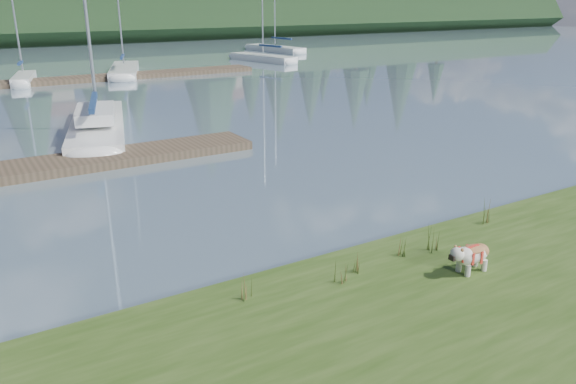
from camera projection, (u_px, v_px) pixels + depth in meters
ground at (42, 84)px, 36.87m from camera, size 200.00×200.00×0.00m
bulldog at (472, 254)px, 10.82m from camera, size 0.99×0.44×0.60m
sailboat_main at (98, 120)px, 24.03m from camera, size 4.58×10.43×14.61m
dock_near at (16, 171)px, 17.91m from camera, size 16.00×2.00×0.30m
dock_far at (74, 80)px, 37.80m from camera, size 26.00×2.20×0.30m
sailboat_bg_2 at (25, 77)px, 37.50m from camera, size 2.32×5.71×8.70m
sailboat_bg_3 at (125, 69)px, 42.10m from camera, size 4.61×9.30×13.38m
sailboat_bg_4 at (258, 57)px, 50.25m from camera, size 3.43×8.12×11.75m
sailboat_bg_5 at (270, 48)px, 59.35m from camera, size 3.16×9.08×12.63m
weed_0 at (341, 272)px, 10.43m from camera, size 0.17×0.14×0.51m
weed_1 at (358, 263)px, 10.81m from camera, size 0.17×0.14×0.48m
weed_2 at (433, 239)px, 11.77m from camera, size 0.17×0.14×0.60m
weed_3 at (248, 288)px, 9.87m from camera, size 0.17×0.14×0.52m
weed_4 at (402, 247)px, 11.54m from camera, size 0.17×0.14×0.45m
weed_5 at (487, 212)px, 13.15m from camera, size 0.17×0.14×0.67m
mud_lip at (299, 276)px, 11.34m from camera, size 60.00×0.50×0.14m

